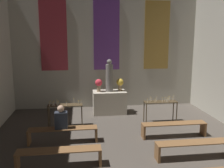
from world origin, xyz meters
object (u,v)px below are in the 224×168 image
Objects in this scene: pew_third_left at (59,154)px; person_seated at (61,118)px; altar at (109,102)px; pew_back_left at (63,132)px; candle_rack_left at (65,108)px; pew_third_right at (194,146)px; statue at (109,77)px; candle_rack_right at (161,105)px; pew_back_right at (174,127)px; flower_vase_right at (120,83)px; flower_vase_left at (99,84)px.

pew_third_left is 2.89× the size of person_seated.
altar is 3.14m from pew_back_left.
candle_rack_left is at bearing 88.28° from person_seated.
altar is 4.39m from pew_third_left.
pew_third_left is 1.00× the size of pew_third_right.
altar is 0.66× the size of pew_third_left.
pew_third_right is 2.89× the size of person_seated.
person_seated reaches higher than candle_rack_left.
candle_rack_right is at bearing -38.63° from statue.
person_seated reaches higher than pew_third_right.
person_seated is (-3.40, 0.00, 0.42)m from pew_back_right.
candle_rack_left is 2.73m from pew_third_left.
person_seated is (-3.40, -1.31, 0.07)m from candle_rack_right.
flower_vase_right reaches higher than pew_back_right.
candle_rack_right is 3.62m from pew_back_left.
statue is 0.64× the size of pew_third_left.
candle_rack_left is (-1.68, -1.34, 0.21)m from altar.
person_seated reaches higher than pew_third_left.
statue reaches higher than pew_back_left.
pew_third_right is at bearing -72.73° from flower_vase_right.
flower_vase_right is 0.73× the size of person_seated.
pew_back_left is (-0.00, -1.31, -0.34)m from candle_rack_left.
candle_rack_left is at bearing 158.76° from pew_back_right.
flower_vase_left is 0.43× the size of candle_rack_left.
altar is at bearing 141.37° from candle_rack_right.
candle_rack_left is 1.31m from person_seated.
pew_back_right is (1.68, -2.65, -1.17)m from statue.
flower_vase_right is at bearing 0.00° from flower_vase_left.
flower_vase_right is (0.42, 0.00, -0.28)m from statue.
candle_rack_right reaches higher than altar.
flower_vase_right is at bearing 0.00° from altar.
pew_back_left is at bearing -90.10° from candle_rack_left.
altar is 0.66× the size of pew_back_right.
pew_back_right is at bearing 90.00° from pew_third_right.
candle_rack_left is at bearing 180.00° from candle_rack_right.
pew_third_right is at bearing -67.42° from statue.
candle_rack_right is 1.70× the size of person_seated.
candle_rack_right is at bearing 90.10° from pew_third_right.
pew_back_left is at bearing -128.52° from flower_vase_right.
candle_rack_right is at bearing 38.85° from pew_third_left.
flower_vase_left reaches higher than pew_third_left.
flower_vase_left reaches higher than pew_back_right.
flower_vase_left is at bearing 128.52° from pew_back_right.
candle_rack_left is at bearing 89.90° from pew_back_left.
pew_third_right is at bearing -22.35° from person_seated.
flower_vase_right is 0.25× the size of pew_back_left.
flower_vase_left is 0.25× the size of pew_back_left.
statue reaches higher than pew_back_right.
altar is 1.04m from statue.
pew_third_right is at bearing -67.42° from altar.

